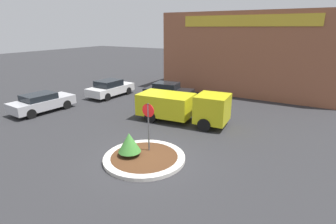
# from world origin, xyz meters

# --- Properties ---
(ground_plane) EXTENTS (120.00, 120.00, 0.00)m
(ground_plane) POSITION_xyz_m (0.00, 0.00, 0.00)
(ground_plane) COLOR #2D2D30
(traffic_island) EXTENTS (3.84, 3.84, 0.17)m
(traffic_island) POSITION_xyz_m (0.00, 0.00, 0.09)
(traffic_island) COLOR beige
(traffic_island) RESTS_ON ground_plane
(stop_sign) EXTENTS (0.65, 0.07, 2.57)m
(stop_sign) POSITION_xyz_m (-0.17, 0.64, 1.76)
(stop_sign) COLOR #4C4C51
(stop_sign) RESTS_ON ground_plane
(island_shrub) EXTENTS (1.07, 1.07, 1.12)m
(island_shrub) POSITION_xyz_m (-0.66, -0.25, 0.83)
(island_shrub) COLOR brown
(island_shrub) RESTS_ON traffic_island
(utility_truck) EXTENTS (6.04, 2.59, 2.03)m
(utility_truck) POSITION_xyz_m (-0.82, 5.54, 1.09)
(utility_truck) COLOR gold
(utility_truck) RESTS_ON ground_plane
(storefront_building) EXTENTS (15.79, 6.07, 7.29)m
(storefront_building) POSITION_xyz_m (0.74, 16.69, 3.65)
(storefront_building) COLOR #93563D
(storefront_building) RESTS_ON ground_plane
(parked_sedan_white) EXTENTS (2.10, 4.46, 1.50)m
(parked_sedan_white) POSITION_xyz_m (-9.57, 8.34, 0.75)
(parked_sedan_white) COLOR silver
(parked_sedan_white) RESTS_ON ground_plane
(parked_sedan_silver) EXTENTS (2.23, 4.60, 1.38)m
(parked_sedan_silver) POSITION_xyz_m (-10.79, 2.33, 0.72)
(parked_sedan_silver) COLOR #B7B7BC
(parked_sedan_silver) RESTS_ON ground_plane
(parked_sedan_black) EXTENTS (4.40, 2.32, 1.39)m
(parked_sedan_black) POSITION_xyz_m (-4.67, 10.28, 0.71)
(parked_sedan_black) COLOR black
(parked_sedan_black) RESTS_ON ground_plane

